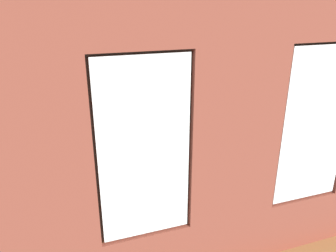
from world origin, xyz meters
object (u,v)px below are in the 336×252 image
object	(u,v)px
couch_by_window	(172,218)
table_plant_small	(136,147)
couch_left	(260,138)
potted_plant_mid_room_small	(189,127)
cup_ceramic	(146,144)
tv_flatscreen	(8,151)
papasan_chair	(132,124)
potted_plant_by_left_couch	(214,115)
coffee_table	(157,150)
potted_plant_near_tv	(49,205)
media_console	(15,186)
candle_jar	(157,145)
remote_gray	(164,149)
potted_plant_corner_near_left	(226,104)

from	to	relation	value
couch_by_window	table_plant_small	bearing A→B (deg)	-89.42
couch_left	potted_plant_mid_room_small	distance (m)	1.63
cup_ceramic	couch_left	bearing A→B (deg)	177.98
tv_flatscreen	papasan_chair	world-z (taller)	tv_flatscreen
table_plant_small	papasan_chair	world-z (taller)	papasan_chair
couch_by_window	potted_plant_by_left_couch	size ratio (longest dim) A/B	2.89
coffee_table	potted_plant_near_tv	world-z (taller)	potted_plant_near_tv
table_plant_small	papasan_chair	size ratio (longest dim) A/B	0.20
coffee_table	potted_plant_by_left_couch	bearing A→B (deg)	-143.41
coffee_table	potted_plant_near_tv	distance (m)	2.39
couch_by_window	papasan_chair	size ratio (longest dim) A/B	1.58
coffee_table	media_console	world-z (taller)	media_console
coffee_table	tv_flatscreen	size ratio (longest dim) A/B	1.40
couch_by_window	table_plant_small	size ratio (longest dim) A/B	7.96
potted_plant_by_left_couch	potted_plant_near_tv	world-z (taller)	potted_plant_near_tv
couch_by_window	papasan_chair	world-z (taller)	couch_by_window
couch_by_window	media_console	xyz separation A→B (m)	(2.11, -1.71, -0.06)
cup_ceramic	tv_flatscreen	xyz separation A→B (m)	(2.35, 0.38, 0.40)
couch_by_window	table_plant_small	distance (m)	1.91
potted_plant_by_left_couch	potted_plant_mid_room_small	xyz separation A→B (m)	(0.83, 0.38, -0.07)
couch_left	table_plant_small	size ratio (longest dim) A/B	8.95
potted_plant_by_left_couch	potted_plant_mid_room_small	distance (m)	0.91
cup_ceramic	tv_flatscreen	world-z (taller)	tv_flatscreen
media_console	papasan_chair	distance (m)	2.94
candle_jar	table_plant_small	world-z (taller)	table_plant_small
media_console	papasan_chair	bearing A→B (deg)	-143.77
couch_by_window	coffee_table	world-z (taller)	couch_by_window
coffee_table	candle_jar	world-z (taller)	candle_jar
coffee_table	candle_jar	xyz separation A→B (m)	(0.00, 0.00, 0.11)
coffee_table	cup_ceramic	world-z (taller)	cup_ceramic
potted_plant_mid_room_small	couch_left	bearing A→B (deg)	138.85
couch_by_window	coffee_table	xyz separation A→B (m)	(-0.41, -2.00, 0.07)
remote_gray	papasan_chair	size ratio (longest dim) A/B	0.15
candle_jar	papasan_chair	world-z (taller)	papasan_chair
media_console	potted_plant_corner_near_left	world-z (taller)	potted_plant_corner_near_left
couch_left	potted_plant_near_tv	size ratio (longest dim) A/B	2.71
potted_plant_corner_near_left	potted_plant_mid_room_small	distance (m)	1.59
remote_gray	potted_plant_mid_room_small	world-z (taller)	potted_plant_mid_room_small
couch_left	papasan_chair	world-z (taller)	couch_left
cup_ceramic	remote_gray	xyz separation A→B (m)	(-0.29, 0.20, -0.04)
couch_left	potted_plant_corner_near_left	distance (m)	1.87
remote_gray	potted_plant_by_left_couch	distance (m)	2.42
couch_by_window	tv_flatscreen	distance (m)	2.78
potted_plant_near_tv	potted_plant_by_left_couch	bearing A→B (deg)	-144.59
couch_by_window	potted_plant_by_left_couch	xyz separation A→B (m)	(-2.37, -3.45, 0.08)
potted_plant_near_tv	potted_plant_mid_room_small	xyz separation A→B (m)	(-3.11, -2.42, -0.12)
cup_ceramic	candle_jar	distance (m)	0.20
cup_ceramic	potted_plant_mid_room_small	bearing A→B (deg)	-143.21
couch_by_window	couch_left	bearing A→B (deg)	-144.10
remote_gray	tv_flatscreen	size ratio (longest dim) A/B	0.17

